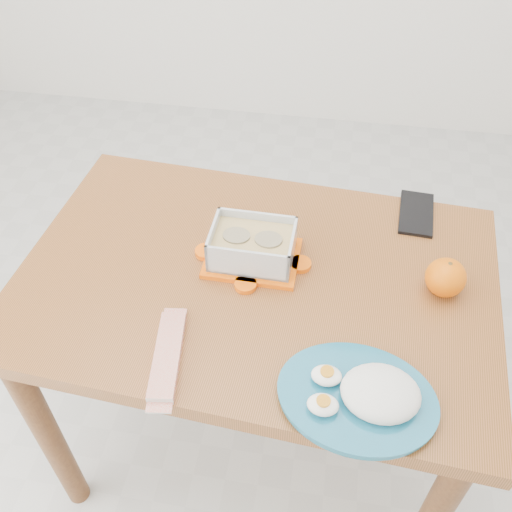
% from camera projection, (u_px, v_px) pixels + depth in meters
% --- Properties ---
extents(ground, '(3.50, 3.50, 0.00)m').
position_uv_depth(ground, '(214.00, 390.00, 1.91)').
color(ground, '#B7B7B2').
rests_on(ground, ground).
extents(dining_table, '(1.09, 0.77, 0.75)m').
position_uv_depth(dining_table, '(256.00, 309.00, 1.34)').
color(dining_table, '#95522A').
rests_on(dining_table, ground).
extents(food_container, '(0.21, 0.16, 0.09)m').
position_uv_depth(food_container, '(252.00, 246.00, 1.26)').
color(food_container, '#FE6007').
rests_on(food_container, dining_table).
extents(orange_fruit, '(0.08, 0.08, 0.08)m').
position_uv_depth(orange_fruit, '(446.00, 277.00, 1.19)').
color(orange_fruit, orange).
rests_on(orange_fruit, dining_table).
extents(rice_plate, '(0.32, 0.32, 0.08)m').
position_uv_depth(rice_plate, '(365.00, 394.00, 1.01)').
color(rice_plate, '#17617E').
rests_on(rice_plate, dining_table).
extents(candy_bar, '(0.07, 0.20, 0.02)m').
position_uv_depth(candy_bar, '(167.00, 356.00, 1.09)').
color(candy_bar, red).
rests_on(candy_bar, dining_table).
extents(smartphone, '(0.09, 0.17, 0.01)m').
position_uv_depth(smartphone, '(416.00, 213.00, 1.39)').
color(smartphone, black).
rests_on(smartphone, dining_table).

